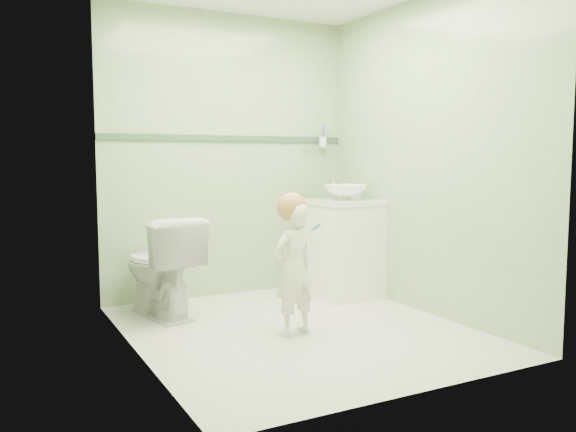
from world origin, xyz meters
TOP-DOWN VIEW (x-y plane):
  - ground at (0.00, 0.00)m, footprint 2.50×2.50m
  - room_shell at (0.00, 0.00)m, footprint 2.50×2.54m
  - trim_stripe at (0.00, 1.24)m, footprint 2.20×0.02m
  - vanity at (0.84, 0.70)m, footprint 0.52×0.50m
  - counter at (0.84, 0.70)m, footprint 0.54×0.52m
  - basin at (0.84, 0.70)m, footprint 0.37×0.37m
  - faucet at (0.84, 0.89)m, footprint 0.03×0.13m
  - cup_holder at (0.89, 1.18)m, footprint 0.26×0.07m
  - toilet at (-0.74, 0.80)m, footprint 0.56×0.81m
  - toddler at (-0.08, -0.08)m, footprint 0.37×0.29m
  - hair_cap at (-0.08, -0.05)m, footprint 0.20×0.20m
  - teal_toothbrush at (0.03, -0.18)m, footprint 0.11×0.14m

SIDE VIEW (x-z plane):
  - ground at x=0.00m, z-range 0.00..0.00m
  - toilet at x=-0.74m, z-range 0.00..0.76m
  - vanity at x=0.84m, z-range 0.00..0.80m
  - toddler at x=-0.08m, z-range 0.00..0.89m
  - teal_toothbrush at x=0.03m, z-range 0.70..0.78m
  - counter at x=0.84m, z-range 0.79..0.83m
  - hair_cap at x=-0.08m, z-range 0.76..0.96m
  - basin at x=0.84m, z-range 0.83..0.96m
  - faucet at x=0.84m, z-range 0.88..1.06m
  - room_shell at x=0.00m, z-range 0.00..2.40m
  - cup_holder at x=0.89m, z-range 1.23..1.44m
  - trim_stripe at x=0.00m, z-range 1.33..1.38m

